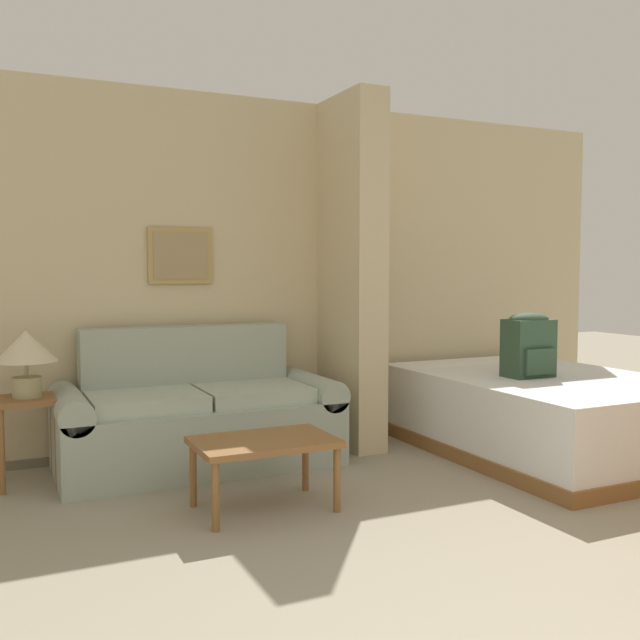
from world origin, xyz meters
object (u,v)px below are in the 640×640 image
Objects in this scene: couch at (197,417)px; bed at (540,412)px; coffee_table at (264,447)px; backpack at (529,344)px; table_lamp at (26,351)px.

couch reaches higher than bed.
backpack is at bearing 7.89° from coffee_table.
coffee_table is 1.67× the size of backpack.
couch is 2.42× the size of coffee_table.
table_lamp is at bearing 166.99° from backpack.
couch is 0.87× the size of bed.
backpack reaches higher than table_lamp.
coffee_table is at bearing -84.90° from couch.
couch is 1.03m from coffee_table.
backpack is at bearing -13.01° from table_lamp.
backpack is (-0.16, -0.04, 0.51)m from bed.
coffee_table is at bearing -172.11° from backpack.
table_lamp is at bearing 178.83° from couch.
table_lamp reaches higher than bed.
bed is 4.66× the size of backpack.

